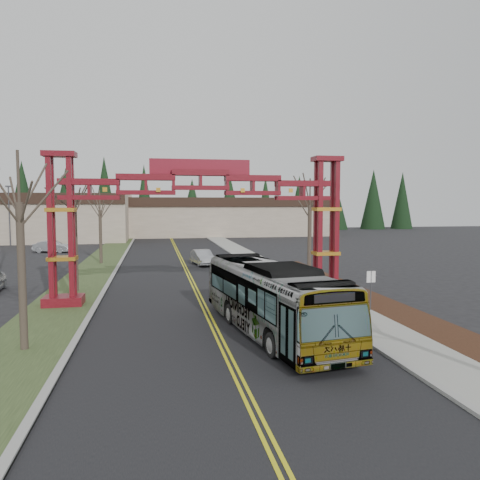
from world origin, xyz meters
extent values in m
plane|color=black|center=(0.00, 0.00, 0.00)|extent=(200.00, 200.00, 0.00)
cube|color=black|center=(0.00, 25.00, 0.01)|extent=(12.00, 110.00, 0.02)
cube|color=yellow|center=(-0.12, 25.00, 0.03)|extent=(0.12, 100.00, 0.01)
cube|color=yellow|center=(0.12, 25.00, 0.03)|extent=(0.12, 100.00, 0.01)
cube|color=#999994|center=(6.15, 25.00, 0.07)|extent=(0.30, 110.00, 0.15)
cube|color=gray|center=(7.60, 25.00, 0.08)|extent=(2.60, 110.00, 0.14)
cube|color=black|center=(10.20, 10.00, 0.06)|extent=(2.60, 50.00, 0.12)
cube|color=#314020|center=(-8.00, 25.00, 0.04)|extent=(4.00, 110.00, 0.08)
cube|color=#999994|center=(-6.15, 25.00, 0.07)|extent=(0.30, 110.00, 0.15)
cube|color=#580B13|center=(-8.00, 18.00, 0.30)|extent=(2.20, 1.60, 0.60)
cube|color=#580B13|center=(-8.55, 17.65, 4.60)|extent=(0.28, 0.28, 8.00)
cube|color=#580B13|center=(-7.45, 17.65, 4.60)|extent=(0.28, 0.28, 8.00)
cube|color=#580B13|center=(-8.55, 18.35, 4.60)|extent=(0.28, 0.28, 8.00)
cube|color=#580B13|center=(-7.45, 18.35, 4.60)|extent=(0.28, 0.28, 8.00)
cube|color=#C08122|center=(-8.00, 18.00, 2.80)|extent=(1.60, 1.10, 0.22)
cube|color=#C08122|center=(-8.00, 18.00, 5.60)|extent=(1.60, 1.10, 0.22)
cube|color=#580B13|center=(-8.00, 18.00, 8.75)|extent=(1.80, 1.20, 0.30)
cube|color=#580B13|center=(8.00, 18.00, 0.30)|extent=(2.20, 1.60, 0.60)
cube|color=#580B13|center=(7.45, 17.65, 4.60)|extent=(0.28, 0.28, 8.00)
cube|color=#580B13|center=(8.55, 17.65, 4.60)|extent=(0.28, 0.28, 8.00)
cube|color=#580B13|center=(7.45, 18.35, 4.60)|extent=(0.28, 0.28, 8.00)
cube|color=#580B13|center=(8.55, 18.35, 4.60)|extent=(0.28, 0.28, 8.00)
cube|color=#C08122|center=(8.00, 18.00, 2.80)|extent=(1.60, 1.10, 0.22)
cube|color=#C08122|center=(8.00, 18.00, 5.60)|extent=(1.60, 1.10, 0.22)
cube|color=#580B13|center=(8.00, 18.00, 8.75)|extent=(1.80, 1.20, 0.30)
cube|color=#580B13|center=(0.00, 18.00, 7.50)|extent=(16.00, 0.90, 1.00)
cube|color=#580B13|center=(0.00, 18.00, 6.60)|extent=(16.00, 0.90, 0.60)
cube|color=maroon|center=(0.00, 18.00, 8.15)|extent=(6.00, 0.25, 0.90)
cube|color=gray|center=(10.00, 80.00, 3.50)|extent=(38.00, 20.00, 7.00)
cube|color=black|center=(10.00, 69.90, 6.20)|extent=(38.00, 0.40, 1.60)
cone|color=black|center=(-29.50, 92.00, 6.50)|extent=(5.60, 5.60, 13.00)
cylinder|color=#382D26|center=(-29.50, 92.00, 0.80)|extent=(0.80, 0.80, 1.60)
cone|color=black|center=(-21.00, 92.00, 6.50)|extent=(5.60, 5.60, 13.00)
cylinder|color=#382D26|center=(-21.00, 92.00, 0.80)|extent=(0.80, 0.80, 1.60)
cone|color=black|center=(-12.50, 92.00, 6.50)|extent=(5.60, 5.60, 13.00)
cylinder|color=#382D26|center=(-12.50, 92.00, 0.80)|extent=(0.80, 0.80, 1.60)
cone|color=black|center=(-4.00, 92.00, 6.50)|extent=(5.60, 5.60, 13.00)
cylinder|color=#382D26|center=(-4.00, 92.00, 0.80)|extent=(0.80, 0.80, 1.60)
cone|color=black|center=(4.50, 92.00, 6.50)|extent=(5.60, 5.60, 13.00)
cylinder|color=#382D26|center=(4.50, 92.00, 0.80)|extent=(0.80, 0.80, 1.60)
cone|color=black|center=(13.00, 92.00, 6.50)|extent=(5.60, 5.60, 13.00)
cylinder|color=#382D26|center=(13.00, 92.00, 0.80)|extent=(0.80, 0.80, 1.60)
cone|color=black|center=(21.50, 92.00, 6.50)|extent=(5.60, 5.60, 13.00)
cylinder|color=#382D26|center=(21.50, 92.00, 0.80)|extent=(0.80, 0.80, 1.60)
cone|color=black|center=(30.00, 92.00, 6.50)|extent=(5.60, 5.60, 13.00)
cylinder|color=#382D26|center=(30.00, 92.00, 0.80)|extent=(0.80, 0.80, 1.60)
cone|color=black|center=(38.50, 92.00, 6.50)|extent=(5.60, 5.60, 13.00)
cylinder|color=#382D26|center=(38.50, 92.00, 0.80)|extent=(0.80, 0.80, 1.60)
cone|color=black|center=(47.00, 92.00, 6.50)|extent=(5.60, 5.60, 13.00)
cylinder|color=#382D26|center=(47.00, 92.00, 0.80)|extent=(0.80, 0.80, 1.60)
cone|color=black|center=(55.50, 92.00, 6.50)|extent=(5.60, 5.60, 13.00)
cylinder|color=#382D26|center=(55.50, 92.00, 0.80)|extent=(0.80, 0.80, 1.60)
imported|color=#B6BABF|center=(2.45, 10.18, 1.64)|extent=(4.42, 12.08, 3.29)
imported|color=#A5A8AD|center=(1.80, 34.86, 0.73)|extent=(2.22, 4.62, 1.46)
imported|color=#B3B6BC|center=(-15.02, 49.59, 0.73)|extent=(4.70, 2.59, 1.47)
cylinder|color=#382D26|center=(-8.00, 9.61, 3.01)|extent=(0.31, 0.31, 6.01)
cylinder|color=#382D26|center=(-8.00, 9.61, 6.99)|extent=(0.12, 0.12, 2.14)
cylinder|color=#382D26|center=(-8.00, 22.50, 3.03)|extent=(0.31, 0.31, 6.06)
cylinder|color=#382D26|center=(-8.00, 22.50, 7.05)|extent=(0.12, 0.12, 2.16)
cylinder|color=#382D26|center=(-8.00, 37.44, 2.65)|extent=(0.31, 0.31, 5.31)
cylinder|color=#382D26|center=(-8.00, 37.44, 6.26)|extent=(0.11, 0.11, 2.10)
cylinder|color=#382D26|center=(10.00, 27.08, 2.93)|extent=(0.33, 0.33, 5.86)
cylinder|color=#382D26|center=(10.00, 27.08, 6.89)|extent=(0.12, 0.12, 2.27)
cylinder|color=#3F3F44|center=(-22.96, 60.75, 4.14)|extent=(0.18, 0.18, 8.27)
cube|color=#3F3F44|center=(-22.96, 60.75, 8.36)|extent=(0.74, 0.37, 0.23)
cylinder|color=#3F3F44|center=(8.83, 13.32, 1.14)|extent=(0.06, 0.06, 2.28)
cube|color=white|center=(8.83, 13.32, 1.97)|extent=(0.52, 0.08, 0.62)
cylinder|color=#CB4D0B|center=(8.83, 15.81, 0.54)|extent=(0.56, 0.56, 1.08)
cylinder|color=white|center=(8.83, 15.81, 0.70)|extent=(0.58, 0.58, 0.13)
cylinder|color=white|center=(8.83, 15.81, 0.38)|extent=(0.58, 0.58, 0.13)
cylinder|color=#CB4D0B|center=(8.91, 19.13, 0.48)|extent=(0.50, 0.50, 0.96)
cylinder|color=white|center=(8.91, 19.13, 0.62)|extent=(0.52, 0.52, 0.11)
cylinder|color=white|center=(8.91, 19.13, 0.34)|extent=(0.52, 0.52, 0.11)
cylinder|color=#CB4D0B|center=(9.15, 22.45, 0.51)|extent=(0.53, 0.53, 1.01)
cylinder|color=white|center=(9.15, 22.45, 0.66)|extent=(0.55, 0.55, 0.12)
cylinder|color=white|center=(9.15, 22.45, 0.35)|extent=(0.55, 0.55, 0.12)
camera|label=1|loc=(-2.73, -10.20, 5.96)|focal=35.00mm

